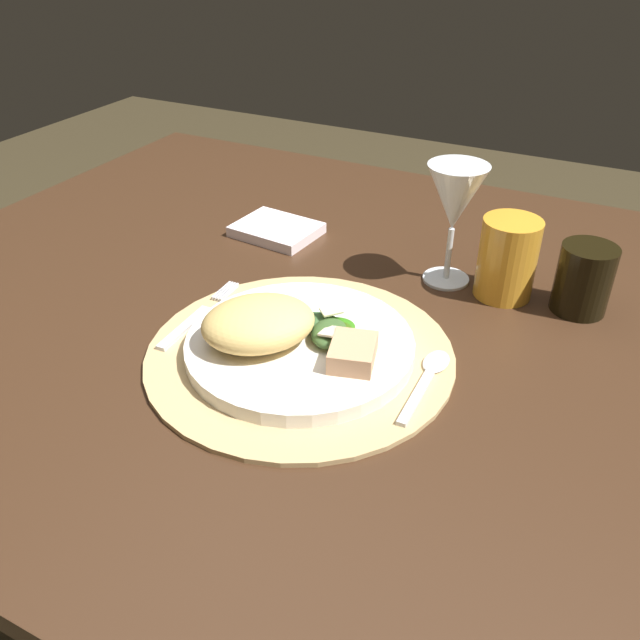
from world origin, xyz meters
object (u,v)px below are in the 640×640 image
wine_glass (455,201)px  amber_tumbler (507,259)px  fork (196,317)px  dining_table (312,368)px  dark_tumbler (584,279)px  dinner_plate (300,345)px  spoon (430,372)px  napkin (277,230)px

wine_glass → amber_tumbler: 0.10m
fork → amber_tumbler: bearing=37.1°
dining_table → dark_tumbler: dark_tumbler is taller
dinner_plate → spoon: size_ratio=1.89×
wine_glass → spoon: bearing=-76.6°
napkin → dark_tumbler: 0.45m
amber_tumbler → wine_glass: bearing=177.6°
fork → spoon: size_ratio=1.20×
dinner_plate → wine_glass: size_ratio=1.59×
spoon → dining_table: bearing=155.3°
dark_tumbler → fork: bearing=-149.2°
dining_table → fork: fork is taller
amber_tumbler → dark_tumbler: bearing=3.5°
napkin → amber_tumbler: 0.36m
napkin → dark_tumbler: dark_tumbler is taller
fork → wine_glass: (0.24, 0.24, 0.11)m
amber_tumbler → fork: bearing=-142.9°
wine_glass → dining_table: bearing=-137.1°
dinner_plate → wine_glass: (0.09, 0.25, 0.10)m
wine_glass → amber_tumbler: wine_glass is taller
dinner_plate → amber_tumbler: bearing=54.8°
fork → spoon: (0.29, 0.02, 0.00)m
dining_table → napkin: size_ratio=9.86×
wine_glass → napkin: bearing=176.1°
wine_glass → amber_tumbler: bearing=-2.4°
amber_tumbler → dark_tumbler: size_ratio=1.20×
dining_table → wine_glass: wine_glass is taller
dining_table → napkin: 0.23m
dining_table → amber_tumbler: (0.22, 0.13, 0.16)m
dining_table → dinner_plate: size_ratio=4.63×
dining_table → napkin: bearing=132.8°
fork → dinner_plate: bearing=-1.1°
wine_glass → dark_tumbler: (0.17, 0.00, -0.07)m
dining_table → dark_tumbler: size_ratio=13.64×
fork → wine_glass: bearing=45.3°
spoon → amber_tumbler: amber_tumbler is taller
dinner_plate → dark_tumbler: size_ratio=2.94×
napkin → dark_tumbler: (0.45, -0.02, 0.04)m
fork → amber_tumbler: 0.40m
dining_table → fork: size_ratio=7.27×
amber_tumbler → dark_tumbler: amber_tumbler is taller
napkin → wine_glass: (0.28, -0.02, 0.11)m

